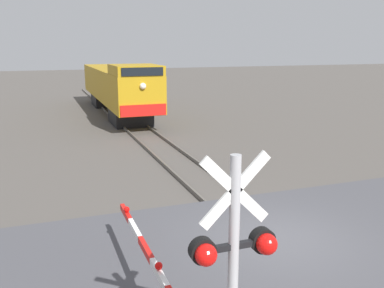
{
  "coord_description": "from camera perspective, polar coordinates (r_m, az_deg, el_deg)",
  "views": [
    {
      "loc": [
        -5.44,
        -8.6,
        4.96
      ],
      "look_at": [
        -0.97,
        3.66,
        1.89
      ],
      "focal_mm": 39.74,
      "sensor_mm": 36.0,
      "label": 1
    }
  ],
  "objects": [
    {
      "name": "ground_plane",
      "position": [
        11.32,
        11.34,
        -13.03
      ],
      "size": [
        160.0,
        160.0,
        0.0
      ],
      "primitive_type": "plane",
      "color": "#514C47"
    },
    {
      "name": "rail_track_left",
      "position": [
        10.96,
        8.06,
        -13.38
      ],
      "size": [
        0.08,
        80.0,
        0.15
      ],
      "primitive_type": "cube",
      "color": "#59544C",
      "rests_on": "ground_plane"
    },
    {
      "name": "rail_track_right",
      "position": [
        11.65,
        14.45,
        -12.0
      ],
      "size": [
        0.08,
        80.0,
        0.15
      ],
      "primitive_type": "cube",
      "color": "#59544C",
      "rests_on": "ground_plane"
    },
    {
      "name": "road_surface",
      "position": [
        11.29,
        11.36,
        -12.65
      ],
      "size": [
        36.0,
        6.1,
        0.16
      ],
      "primitive_type": "cube",
      "color": "#47474C",
      "rests_on": "ground_plane"
    },
    {
      "name": "locomotive",
      "position": [
        31.24,
        -9.99,
        7.58
      ],
      "size": [
        2.73,
        16.45,
        3.8
      ],
      "color": "black",
      "rests_on": "ground_plane"
    },
    {
      "name": "crossing_signal",
      "position": [
        5.65,
        5.67,
        -15.46
      ],
      "size": [
        1.18,
        0.33,
        3.69
      ],
      "color": "#ADADB2",
      "rests_on": "ground_plane"
    }
  ]
}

